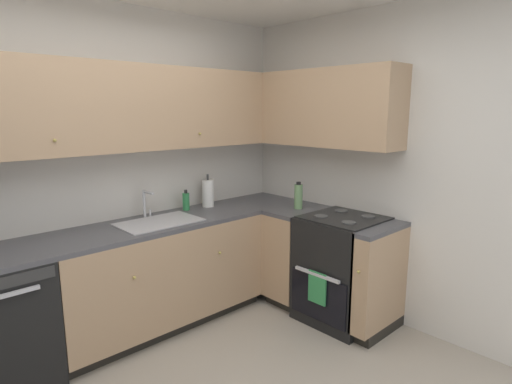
{
  "coord_description": "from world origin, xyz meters",
  "views": [
    {
      "loc": [
        -1.22,
        -1.53,
        1.77
      ],
      "look_at": [
        1.0,
        0.83,
        1.14
      ],
      "focal_mm": 29.42,
      "sensor_mm": 36.0,
      "label": 1
    }
  ],
  "objects_px": {
    "oven_range": "(342,268)",
    "paper_towel_roll": "(208,193)",
    "soap_bottle": "(186,201)",
    "oil_bottle": "(298,196)"
  },
  "relations": [
    {
      "from": "oven_range",
      "to": "soap_bottle",
      "type": "bearing_deg",
      "value": 124.67
    },
    {
      "from": "paper_towel_roll",
      "to": "oil_bottle",
      "type": "height_order",
      "value": "paper_towel_roll"
    },
    {
      "from": "oil_bottle",
      "to": "paper_towel_roll",
      "type": "bearing_deg",
      "value": 130.64
    },
    {
      "from": "soap_bottle",
      "to": "paper_towel_roll",
      "type": "relative_size",
      "value": 0.59
    },
    {
      "from": "oven_range",
      "to": "paper_towel_roll",
      "type": "height_order",
      "value": "paper_towel_roll"
    },
    {
      "from": "oven_range",
      "to": "soap_bottle",
      "type": "xyz_separation_m",
      "value": [
        -0.79,
        1.15,
        0.52
      ]
    },
    {
      "from": "oven_range",
      "to": "paper_towel_roll",
      "type": "bearing_deg",
      "value": 116.51
    },
    {
      "from": "paper_towel_roll",
      "to": "oil_bottle",
      "type": "distance_m",
      "value": 0.83
    },
    {
      "from": "soap_bottle",
      "to": "oil_bottle",
      "type": "height_order",
      "value": "oil_bottle"
    },
    {
      "from": "oven_range",
      "to": "oil_bottle",
      "type": "xyz_separation_m",
      "value": [
        -0.02,
        0.49,
        0.55
      ]
    }
  ]
}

